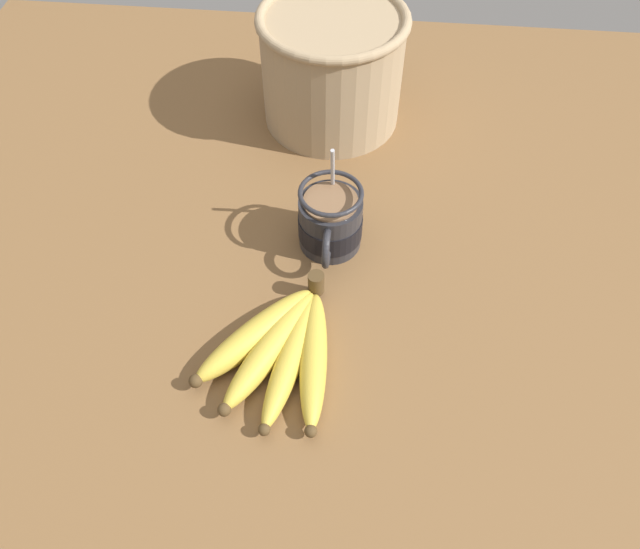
# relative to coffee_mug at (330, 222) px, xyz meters

# --- Properties ---
(table) EXTENTS (1.30, 1.30, 0.03)m
(table) POSITION_rel_coffee_mug_xyz_m (0.10, -0.02, -0.05)
(table) COLOR brown
(table) RESTS_ON ground
(coffee_mug) EXTENTS (0.12, 0.08, 0.14)m
(coffee_mug) POSITION_rel_coffee_mug_xyz_m (0.00, 0.00, 0.00)
(coffee_mug) COLOR #28282D
(coffee_mug) RESTS_ON table
(banana_bunch) EXTENTS (0.20, 0.16, 0.04)m
(banana_bunch) POSITION_rel_coffee_mug_xyz_m (0.18, -0.04, -0.02)
(banana_bunch) COLOR #4C381E
(banana_bunch) RESTS_ON table
(woven_basket) EXTENTS (0.22, 0.22, 0.17)m
(woven_basket) POSITION_rel_coffee_mug_xyz_m (-0.26, -0.02, 0.05)
(woven_basket) COLOR tan
(woven_basket) RESTS_ON table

